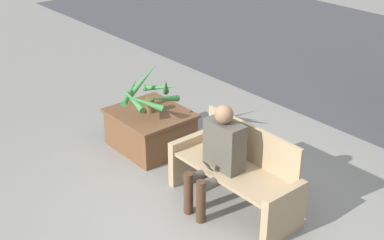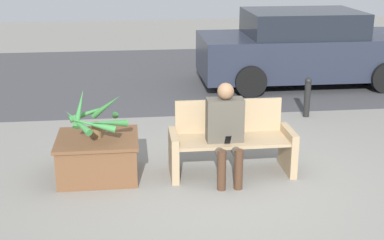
% 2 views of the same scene
% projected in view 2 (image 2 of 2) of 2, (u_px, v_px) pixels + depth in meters
% --- Properties ---
extents(ground_plane, '(30.00, 30.00, 0.00)m').
position_uv_depth(ground_plane, '(231.00, 186.00, 6.42)').
color(ground_plane, gray).
extents(road_surface, '(20.00, 6.00, 0.01)m').
position_uv_depth(road_surface, '(183.00, 74.00, 11.90)').
color(road_surface, '#424244').
rests_on(road_surface, ground_plane).
extents(bench, '(1.55, 0.58, 0.90)m').
position_uv_depth(bench, '(231.00, 141.00, 6.72)').
color(bench, tan).
rests_on(bench, ground_plane).
extents(person_seated, '(0.45, 0.58, 1.20)m').
position_uv_depth(person_seated, '(226.00, 127.00, 6.45)').
color(person_seated, '#4C473D').
rests_on(person_seated, ground_plane).
extents(planter_box, '(1.00, 0.89, 0.51)m').
position_uv_depth(planter_box, '(98.00, 156.00, 6.62)').
color(planter_box, brown).
rests_on(planter_box, ground_plane).
extents(potted_plant, '(0.80, 0.78, 0.59)m').
position_uv_depth(potted_plant, '(96.00, 117.00, 6.44)').
color(potted_plant, brown).
rests_on(potted_plant, planter_box).
extents(parked_car, '(4.32, 1.98, 1.50)m').
position_uv_depth(parked_car, '(305.00, 48.00, 10.94)').
color(parked_car, '#232838').
rests_on(parked_car, ground_plane).
extents(bollard_post, '(0.12, 0.12, 0.68)m').
position_uv_depth(bollard_post, '(307.00, 96.00, 8.91)').
color(bollard_post, black).
rests_on(bollard_post, ground_plane).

